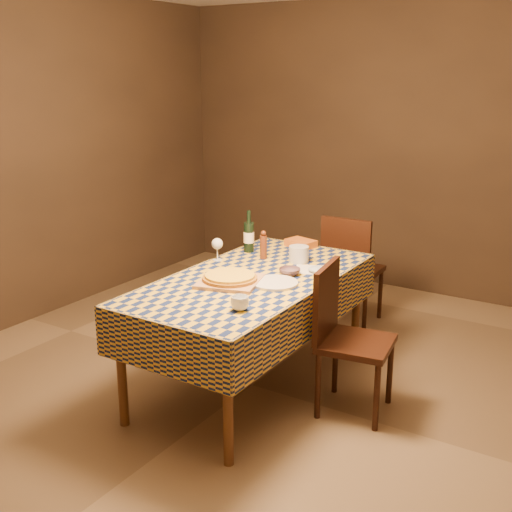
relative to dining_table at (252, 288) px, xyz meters
name	(u,v)px	position (x,y,z in m)	size (l,w,h in m)	color
room	(252,188)	(0.00, 0.00, 0.66)	(5.00, 5.10, 2.70)	brown
dining_table	(252,288)	(0.00, 0.00, 0.00)	(0.94, 1.84, 0.77)	brown
cutting_board	(230,281)	(-0.05, -0.17, 0.09)	(0.36, 0.36, 0.02)	tan
pizza	(230,277)	(-0.05, -0.17, 0.12)	(0.45, 0.45, 0.03)	#8F5C17
pepper_mill	(263,246)	(-0.16, 0.40, 0.17)	(0.06, 0.06, 0.20)	#522613
bowl	(290,272)	(0.18, 0.17, 0.10)	(0.14, 0.14, 0.04)	#5C444D
wine_glass	(217,245)	(-0.41, 0.19, 0.19)	(0.08, 0.08, 0.16)	silver
wine_bottle	(249,236)	(-0.35, 0.50, 0.19)	(0.10, 0.10, 0.31)	black
deli_tub	(299,254)	(0.09, 0.46, 0.13)	(0.14, 0.14, 0.11)	#BABDC1
takeout_container	(301,243)	(-0.09, 0.83, 0.10)	(0.21, 0.15, 0.05)	#BB5C18
white_plate	(275,283)	(0.19, -0.04, 0.08)	(0.29, 0.29, 0.02)	silver
tumbler	(240,303)	(0.26, -0.53, 0.12)	(0.10, 0.10, 0.08)	white
flour_patch	(315,270)	(0.28, 0.35, 0.08)	(0.27, 0.21, 0.00)	silver
flour_bag	(318,270)	(0.32, 0.31, 0.10)	(0.14, 0.11, 0.04)	#A0B5CD
chair_far	(350,264)	(0.09, 1.35, -0.17)	(0.43, 0.44, 0.93)	black
chair_right	(343,330)	(0.63, 0.05, -0.17)	(0.49, 0.48, 0.93)	black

